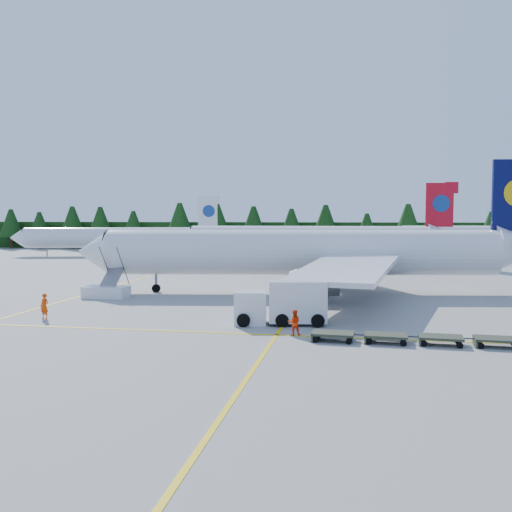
% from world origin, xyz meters
% --- Properties ---
extents(ground, '(320.00, 320.00, 0.00)m').
position_xyz_m(ground, '(0.00, 0.00, 0.00)').
color(ground, gray).
rests_on(ground, ground).
extents(taxi_stripe_a, '(0.25, 120.00, 0.01)m').
position_xyz_m(taxi_stripe_a, '(-14.00, 20.00, 0.01)').
color(taxi_stripe_a, yellow).
rests_on(taxi_stripe_a, ground).
extents(taxi_stripe_b, '(0.25, 120.00, 0.01)m').
position_xyz_m(taxi_stripe_b, '(6.00, 20.00, 0.01)').
color(taxi_stripe_b, yellow).
rests_on(taxi_stripe_b, ground).
extents(taxi_stripe_cross, '(80.00, 0.25, 0.01)m').
position_xyz_m(taxi_stripe_cross, '(0.00, -6.00, 0.01)').
color(taxi_stripe_cross, yellow).
rests_on(taxi_stripe_cross, ground).
extents(treeline_hedge, '(220.00, 4.00, 6.00)m').
position_xyz_m(treeline_hedge, '(0.00, 82.00, 3.00)').
color(treeline_hedge, black).
rests_on(treeline_hedge, ground).
extents(airliner_navy, '(43.00, 35.14, 12.55)m').
position_xyz_m(airliner_navy, '(4.86, 13.52, 3.77)').
color(airliner_navy, silver).
rests_on(airliner_navy, ground).
extents(airliner_red, '(41.83, 34.37, 12.16)m').
position_xyz_m(airliner_red, '(2.73, 45.87, 3.65)').
color(airliner_red, silver).
rests_on(airliner_red, ground).
extents(airliner_far_left, '(37.06, 11.49, 10.94)m').
position_xyz_m(airliner_far_left, '(-34.33, 57.98, 3.43)').
color(airliner_far_left, silver).
rests_on(airliner_far_left, ground).
extents(airliner_far_right, '(39.81, 7.37, 11.58)m').
position_xyz_m(airliner_far_right, '(34.68, 70.47, 3.63)').
color(airliner_far_right, silver).
rests_on(airliner_far_right, ground).
extents(airstairs, '(3.92, 5.32, 3.50)m').
position_xyz_m(airstairs, '(-11.27, 7.56, 0.76)').
color(airstairs, silver).
rests_on(airstairs, ground).
extents(service_truck, '(6.42, 3.12, 2.97)m').
position_xyz_m(service_truck, '(5.77, -2.37, 1.47)').
color(service_truck, silver).
rests_on(service_truck, ground).
extents(dolly_train, '(14.58, 1.73, 0.14)m').
position_xyz_m(dolly_train, '(15.53, -7.03, 0.45)').
color(dolly_train, '#343A2A').
rests_on(dolly_train, ground).
extents(crew_a, '(0.75, 0.58, 1.83)m').
position_xyz_m(crew_a, '(-10.95, -3.50, 0.91)').
color(crew_a, '#E53E04').
rests_on(crew_a, ground).
extents(crew_b, '(0.87, 0.74, 1.59)m').
position_xyz_m(crew_b, '(7.07, -5.90, 0.79)').
color(crew_b, '#FF3405').
rests_on(crew_b, ground).
extents(crew_c, '(0.49, 0.69, 1.62)m').
position_xyz_m(crew_c, '(4.98, 0.17, 0.81)').
color(crew_c, '#FF6805').
rests_on(crew_c, ground).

